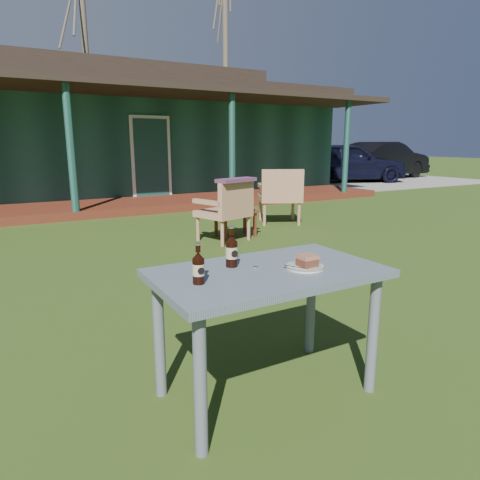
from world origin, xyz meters
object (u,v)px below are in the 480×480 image
car_far (383,160)px  cake_slice (307,260)px  plate (305,267)px  cafe_table (268,288)px  armchair_left (227,208)px  car_near (346,162)px  side_table (235,214)px  armchair_right (280,193)px  cola_bottle_far (198,268)px  cola_bottle_near (232,251)px

car_far → cake_slice: size_ratio=47.50×
car_far → plate: car_far is taller
cafe_table → armchair_left: 3.83m
car_near → cafe_table: car_near is taller
cafe_table → cake_slice: bearing=-24.9°
car_near → side_table: size_ratio=7.04×
car_near → car_far: bearing=-56.9°
cafe_table → armchair_right: bearing=54.5°
cake_slice → armchair_left: (1.40, 3.57, -0.28)m
car_far → cafe_table: 16.18m
plate → cola_bottle_far: cola_bottle_far is taller
car_far → cola_bottle_far: 16.52m
car_near → armchair_right: bearing=150.5°
cafe_table → armchair_left: armchair_left is taller
armchair_right → side_table: (-1.19, -0.54, -0.19)m
armchair_right → side_table: armchair_right is taller
armchair_right → armchair_left: bearing=-151.7°
cafe_table → cola_bottle_far: (-0.41, -0.03, 0.18)m
car_far → cola_bottle_far: size_ratio=22.20×
cafe_table → cake_slice: 0.26m
cafe_table → car_near: bearing=45.3°
cafe_table → cake_slice: cake_slice is taller
car_near → cafe_table: 13.99m
cake_slice → armchair_left: 3.84m
car_near → cafe_table: (-9.84, -9.94, -0.10)m
cola_bottle_far → armchair_right: size_ratio=0.21×
cola_bottle_far → car_near: bearing=44.2°
car_far → cafe_table: size_ratio=3.64×
cake_slice → cola_bottle_far: bearing=174.9°
plate → car_far: bearing=41.0°
car_far → plate: bearing=124.1°
armchair_right → side_table: bearing=-155.5°
cake_slice → side_table: size_ratio=0.15×
car_far → cola_bottle_near: car_far is taller
plate → cola_bottle_far: (-0.60, 0.04, 0.07)m
cake_slice → side_table: (1.66, 3.80, -0.42)m
cola_bottle_far → armchair_right: armchair_right is taller
cola_bottle_near → side_table: 4.12m
cake_slice → car_far: bearing=41.1°
car_near → armchair_right: car_near is taller
car_far → side_table: size_ratio=7.28×
car_far → cola_bottle_near: (-12.46, -10.34, 0.09)m
car_far → cake_slice: car_far is taller
cola_bottle_near → cola_bottle_far: (-0.27, -0.18, -0.01)m
cafe_table → cola_bottle_near: 0.28m
plate → cola_bottle_far: bearing=176.0°
cola_bottle_near → cola_bottle_far: 0.33m
car_far → cake_slice: bearing=124.2°
cola_bottle_near → armchair_left: 3.77m
armchair_left → side_table: 0.38m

